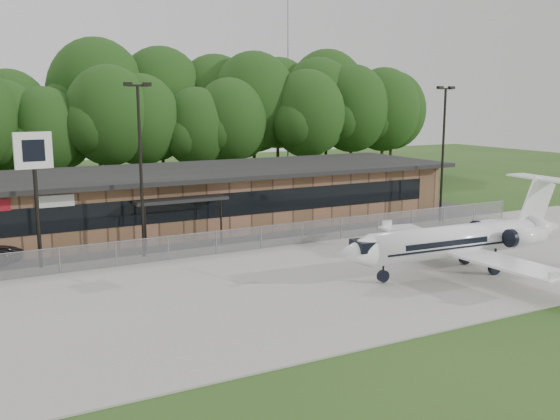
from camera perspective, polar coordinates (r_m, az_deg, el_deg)
ground at (r=25.81m, az=9.30°, el=-11.13°), size 160.00×160.00×0.00m
apron at (r=32.16m, az=0.60°, el=-6.61°), size 64.00×18.00×0.08m
parking_lot at (r=42.29m, az=-6.89°, el=-2.62°), size 50.00×9.00×0.06m
terminal at (r=45.99m, az=-8.96°, el=1.08°), size 41.00×11.65×4.30m
fence at (r=38.06m, az=-4.46°, el=-2.85°), size 46.00×0.04×1.52m
treeline at (r=62.81m, az=-14.57°, el=8.15°), size 72.00×12.00×15.00m
radio_mast at (r=76.51m, az=0.74°, el=12.51°), size 0.20×0.20×25.00m
light_pole_mid at (r=36.99m, az=-12.65°, el=4.72°), size 1.55×0.30×10.23m
light_pole_right at (r=48.44m, az=14.70°, el=5.86°), size 1.55×0.30×10.23m
business_jet at (r=34.80m, az=16.24°, el=-2.74°), size 14.93×13.30×5.03m
pole_sign at (r=36.22m, az=-21.56°, el=3.84°), size 1.99×0.46×7.56m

